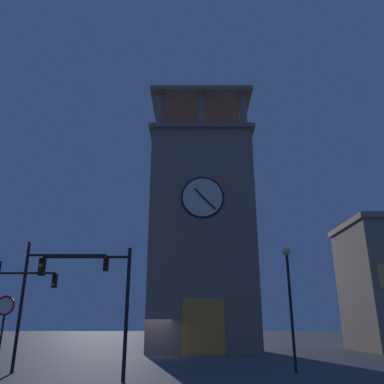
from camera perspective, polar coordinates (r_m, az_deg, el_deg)
name	(u,v)px	position (r m, az deg, el deg)	size (l,w,h in m)	color
ground_plane	(153,356)	(29.56, -5.84, -23.02)	(200.00, 200.00, 0.00)	#4C4C51
clocktower	(202,233)	(35.05, 1.45, -6.11)	(9.44, 7.91, 25.07)	gray
traffic_signal_near	(97,288)	(17.37, -13.91, -13.64)	(3.96, 0.41, 5.33)	black
traffic_signal_mid	(15,297)	(23.96, -24.75, -13.92)	(3.37, 0.41, 5.52)	black
traffic_signal_far	(50,284)	(20.94, -20.22, -12.70)	(4.21, 0.41, 6.16)	black
street_lamp	(289,284)	(20.48, 14.15, -13.06)	(0.44, 0.44, 5.94)	black
no_horn_sign	(4,313)	(17.72, -26.02, -15.82)	(0.78, 0.14, 3.26)	black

